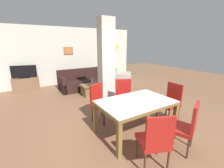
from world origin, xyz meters
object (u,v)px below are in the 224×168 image
dining_chair_far_left (100,101)px  dining_chair_far_right (124,95)px  dining_chair_head_right (171,100)px  coffee_table (90,90)px  sofa (84,82)px  dining_chair_near_right (186,125)px  bottle (92,82)px  tv_stand (26,84)px  armchair (120,79)px  dining_table (136,107)px  tv_screen (24,72)px  dining_chair_near_left (155,139)px  floor_lamp (115,50)px

dining_chair_far_left → dining_chair_far_right: bearing=158.5°
dining_chair_head_right → dining_chair_far_left: bearing=59.8°
coffee_table → sofa: bearing=82.2°
dining_chair_far_right → dining_chair_head_right: bearing=152.8°
dining_chair_near_right → sofa: dining_chair_near_right is taller
dining_chair_near_right → dining_chair_head_right: bearing=26.8°
bottle → tv_stand: 2.98m
coffee_table → armchair: bearing=17.4°
dining_chair_head_right → armchair: dining_chair_head_right is taller
dining_chair_near_right → dining_chair_far_left: size_ratio=1.00×
dining_chair_far_left → sofa: bearing=-126.3°
dining_table → armchair: armchair is taller
sofa → bottle: 1.03m
dining_chair_head_right → tv_screen: bearing=32.5°
dining_table → sofa: sofa is taller
dining_chair_far_left → dining_chair_near_left: bearing=67.0°
dining_chair_near_right → sofa: size_ratio=0.46×
dining_chair_near_left → tv_screen: 6.02m
dining_chair_far_left → coffee_table: bearing=-128.9°
sofa → coffee_table: 0.99m
dining_chair_far_right → tv_screen: 4.57m
floor_lamp → bottle: bearing=-140.0°
dining_chair_far_right → dining_chair_near_right: same height
tv_stand → bottle: bearing=-43.0°
dining_chair_near_left → floor_lamp: floor_lamp is taller
coffee_table → tv_stand: bearing=136.0°
tv_stand → dining_table: bearing=-68.6°
dining_table → floor_lamp: 5.52m
dining_chair_head_right → dining_chair_far_left: 1.83m
bottle → tv_screen: (-2.17, 2.02, 0.28)m
sofa → tv_screen: 2.49m
tv_stand → dining_chair_far_left: bearing=-68.9°
dining_chair_near_right → tv_stand: bearing=88.9°
dining_chair_far_left → tv_stand: dining_chair_far_left is taller
dining_chair_far_right → tv_stand: bearing=-37.1°
dining_chair_near_left → coffee_table: bearing=104.4°
coffee_table → floor_lamp: (2.40, 1.92, 1.36)m
dining_chair_far_right → coffee_table: bearing=-60.8°
dining_chair_near_right → sofa: bearing=68.4°
floor_lamp → tv_screen: bearing=178.9°
dining_chair_head_right → tv_stand: bearing=32.5°
dining_chair_far_left → tv_stand: size_ratio=0.95×
tv_stand → sofa: bearing=-24.8°
dining_chair_far_right → dining_table: bearing=90.0°
dining_chair_near_left → floor_lamp: bearing=85.4°
dining_chair_head_right → dining_chair_near_right: size_ratio=1.00×
bottle → armchair: bearing=18.7°
bottle → floor_lamp: bearing=40.0°
dining_chair_near_left → tv_screen: bearing=127.4°
dining_chair_near_right → armchair: 4.68m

